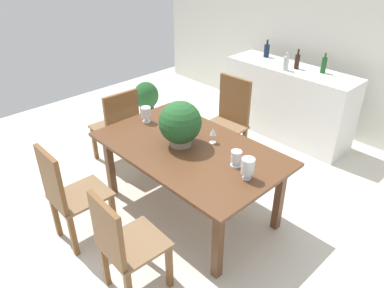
# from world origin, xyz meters

# --- Properties ---
(ground_plane) EXTENTS (7.04, 7.04, 0.00)m
(ground_plane) POSITION_xyz_m (0.00, 0.00, 0.00)
(ground_plane) COLOR silver
(back_wall) EXTENTS (6.40, 0.10, 2.60)m
(back_wall) POSITION_xyz_m (0.00, 2.60, 1.30)
(back_wall) COLOR silver
(back_wall) RESTS_ON ground
(dining_table) EXTENTS (1.80, 1.09, 0.74)m
(dining_table) POSITION_xyz_m (0.00, -0.07, 0.66)
(dining_table) COLOR brown
(dining_table) RESTS_ON ground
(chair_near_right) EXTENTS (0.44, 0.46, 0.96)m
(chair_near_right) POSITION_xyz_m (0.40, -1.12, 0.53)
(chair_near_right) COLOR brown
(chair_near_right) RESTS_ON ground
(chair_near_left) EXTENTS (0.41, 0.49, 1.00)m
(chair_near_left) POSITION_xyz_m (-0.41, -1.13, 0.54)
(chair_near_left) COLOR brown
(chair_near_left) RESTS_ON ground
(chair_head_end) EXTENTS (0.49, 0.49, 0.96)m
(chair_head_end) POSITION_xyz_m (-1.20, -0.08, 0.53)
(chair_head_end) COLOR brown
(chair_head_end) RESTS_ON ground
(chair_far_left) EXTENTS (0.49, 0.44, 1.03)m
(chair_far_left) POSITION_xyz_m (-0.41, 0.98, 0.57)
(chair_far_left) COLOR brown
(chair_far_left) RESTS_ON ground
(flower_centerpiece) EXTENTS (0.40, 0.40, 0.43)m
(flower_centerpiece) POSITION_xyz_m (-0.09, -0.10, 0.97)
(flower_centerpiece) COLOR gray
(flower_centerpiece) RESTS_ON dining_table
(crystal_vase_left) EXTENTS (0.11, 0.11, 0.17)m
(crystal_vase_left) POSITION_xyz_m (-0.69, -0.04, 0.85)
(crystal_vase_left) COLOR silver
(crystal_vase_left) RESTS_ON dining_table
(crystal_vase_center_near) EXTENTS (0.11, 0.11, 0.19)m
(crystal_vase_center_near) POSITION_xyz_m (0.69, -0.07, 0.86)
(crystal_vase_center_near) COLOR silver
(crystal_vase_center_near) RESTS_ON dining_table
(crystal_vase_right) EXTENTS (0.10, 0.10, 0.14)m
(crystal_vase_right) POSITION_xyz_m (0.51, 0.01, 0.83)
(crystal_vase_right) COLOR silver
(crystal_vase_right) RESTS_ON dining_table
(wine_glass) EXTENTS (0.06, 0.06, 0.16)m
(wine_glass) POSITION_xyz_m (0.10, 0.15, 0.85)
(wine_glass) COLOR silver
(wine_glass) RESTS_ON dining_table
(kitchen_counter) EXTENTS (1.74, 0.53, 0.97)m
(kitchen_counter) POSITION_xyz_m (-0.26, 2.00, 0.49)
(kitchen_counter) COLOR white
(kitchen_counter) RESTS_ON ground
(wine_bottle_green) EXTENTS (0.06, 0.06, 0.25)m
(wine_bottle_green) POSITION_xyz_m (0.11, 2.09, 1.07)
(wine_bottle_green) COLOR #194C1E
(wine_bottle_green) RESTS_ON kitchen_counter
(wine_bottle_dark) EXTENTS (0.07, 0.07, 0.23)m
(wine_bottle_dark) POSITION_xyz_m (-0.26, 1.84, 1.06)
(wine_bottle_dark) COLOR #B2BFB7
(wine_bottle_dark) RESTS_ON kitchen_counter
(wine_bottle_clear) EXTENTS (0.08, 0.08, 0.24)m
(wine_bottle_clear) POSITION_xyz_m (-0.76, 2.12, 1.06)
(wine_bottle_clear) COLOR #0F1E38
(wine_bottle_clear) RESTS_ON kitchen_counter
(wine_bottle_tall) EXTENTS (0.06, 0.06, 0.25)m
(wine_bottle_tall) POSITION_xyz_m (-0.20, 1.99, 1.07)
(wine_bottle_tall) COLOR black
(wine_bottle_tall) RESTS_ON kitchen_counter
(potted_plant_floor) EXTENTS (0.38, 0.38, 0.51)m
(potted_plant_floor) POSITION_xyz_m (-2.13, 1.02, 0.27)
(potted_plant_floor) COLOR #423D38
(potted_plant_floor) RESTS_ON ground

